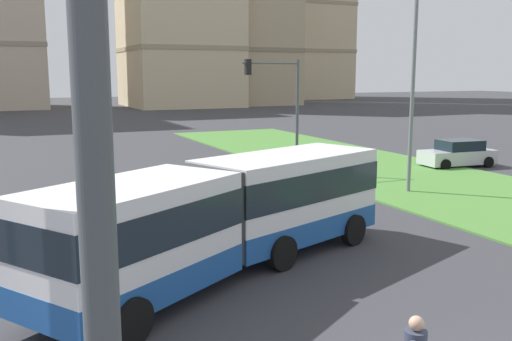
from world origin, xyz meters
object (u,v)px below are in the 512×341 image
car_silver_hatch (458,154)px  streetlight_median (413,82)px  articulated_bus (226,214)px  traffic_light_near_left (313,322)px  traffic_light_far_right (281,97)px

car_silver_hatch → streetlight_median: 9.94m
articulated_bus → streetlight_median: streetlight_median is taller
traffic_light_near_left → streetlight_median: bearing=49.4°
articulated_bus → streetlight_median: bearing=29.4°
articulated_bus → traffic_light_far_right: (8.31, 13.13, 2.53)m
articulated_bus → traffic_light_far_right: traffic_light_far_right is taller
articulated_bus → car_silver_hatch: size_ratio=2.55×
traffic_light_near_left → traffic_light_far_right: 27.94m
articulated_bus → traffic_light_near_left: traffic_light_near_left is taller
articulated_bus → traffic_light_near_left: (-4.16, -11.87, 2.55)m
traffic_light_near_left → traffic_light_far_right: size_ratio=1.00×
traffic_light_far_right → streetlight_median: (3.31, -6.57, 0.88)m
car_silver_hatch → streetlight_median: bearing=-147.3°
traffic_light_far_right → streetlight_median: 7.41m
traffic_light_far_right → streetlight_median: streetlight_median is taller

